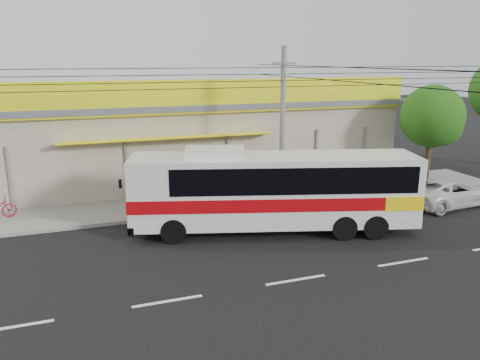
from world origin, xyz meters
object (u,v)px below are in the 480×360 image
object	(u,v)px
coach_bus	(278,187)
white_car	(450,192)
utility_pole	(283,76)
tree_near	(434,119)

from	to	relation	value
coach_bus	white_car	size ratio (longest dim) A/B	2.43
coach_bus	white_car	bearing A→B (deg)	19.17
coach_bus	utility_pole	world-z (taller)	utility_pole
white_car	utility_pole	size ratio (longest dim) A/B	0.14
white_car	coach_bus	bearing A→B (deg)	87.23
coach_bus	tree_near	world-z (taller)	tree_near
coach_bus	white_car	distance (m)	9.04
utility_pole	white_car	bearing A→B (deg)	-15.37
utility_pole	tree_near	bearing A→B (deg)	6.17
utility_pole	coach_bus	bearing A→B (deg)	-116.24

